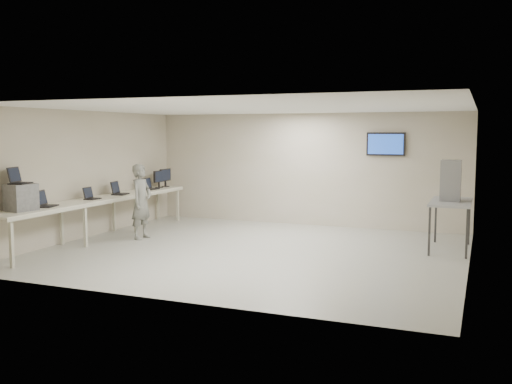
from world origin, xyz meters
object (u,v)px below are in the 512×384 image
at_px(soldier, 142,202).
at_px(equipment_box, 21,197).
at_px(side_table, 451,204).
at_px(workbench, 101,201).

bearing_deg(soldier, equipment_box, 160.37).
relative_size(equipment_box, side_table, 0.30).
distance_m(equipment_box, side_table, 8.18).
distance_m(workbench, soldier, 0.90).
bearing_deg(workbench, side_table, 12.26).
height_order(equipment_box, side_table, equipment_box).
height_order(workbench, equipment_box, equipment_box).
height_order(equipment_box, soldier, soldier).
xyz_separation_m(workbench, equipment_box, (-0.06, -2.23, 0.32)).
relative_size(equipment_box, soldier, 0.30).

